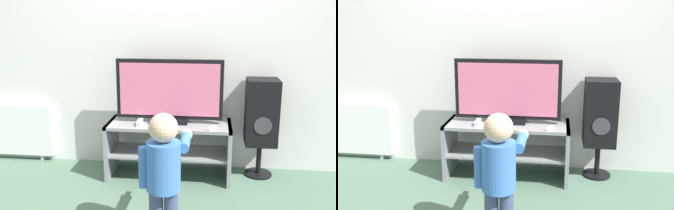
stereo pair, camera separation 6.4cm
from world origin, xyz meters
TOP-DOWN VIEW (x-y plane):
  - ground_plane at (0.00, 0.00)m, footprint 16.00×16.00m
  - wall_back at (0.00, 0.56)m, footprint 10.00×0.06m
  - tv_stand at (0.00, 0.24)m, footprint 1.20×0.48m
  - television at (0.00, 0.26)m, footprint 1.03×0.20m
  - game_console at (-0.27, 0.15)m, footprint 0.04×0.16m
  - remote_primary at (0.41, 0.07)m, footprint 0.09×0.13m
  - child at (0.09, -0.83)m, footprint 0.36×0.52m
  - speaker_tower at (0.89, 0.36)m, footprint 0.30×0.31m
  - radiator at (-1.76, 0.49)m, footprint 0.89×0.08m

SIDE VIEW (x-z plane):
  - ground_plane at x=0.00m, z-range 0.00..0.00m
  - radiator at x=-1.76m, z-range 0.03..0.65m
  - tv_stand at x=0.00m, z-range 0.09..0.64m
  - child at x=0.09m, z-range 0.08..1.03m
  - remote_primary at x=0.41m, z-range 0.55..0.58m
  - game_console at x=-0.27m, z-range 0.55..0.60m
  - speaker_tower at x=0.89m, z-range 0.14..1.13m
  - television at x=0.00m, z-range 0.55..1.17m
  - wall_back at x=0.00m, z-range 0.00..2.60m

